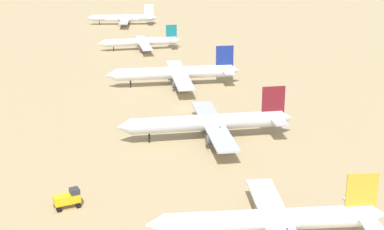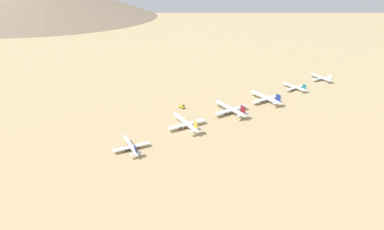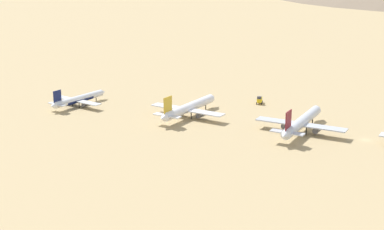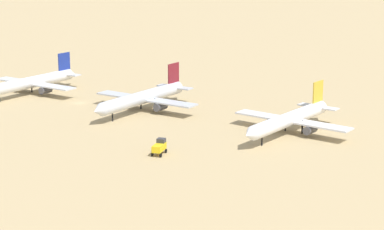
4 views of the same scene
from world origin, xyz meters
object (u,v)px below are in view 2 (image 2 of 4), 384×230
parked_jet_3 (230,109)px  service_truck (182,106)px  parked_jet_0 (321,78)px  parked_jet_5 (131,146)px  parked_jet_2 (266,98)px  parked_jet_4 (186,123)px  parked_jet_1 (294,87)px

parked_jet_3 → service_truck: bearing=45.9°
parked_jet_0 → service_truck: (11.17, 191.58, -1.29)m
parked_jet_3 → parked_jet_5: (-15.60, 106.43, -1.14)m
parked_jet_2 → parked_jet_4: 101.06m
parked_jet_0 → service_truck: 191.91m
service_truck → parked_jet_4: bearing=155.6°
parked_jet_1 → parked_jet_3: bearing=98.1°
parked_jet_2 → parked_jet_3: parked_jet_3 is taller
parked_jet_2 → service_truck: (28.69, 83.52, -2.31)m
parked_jet_3 → parked_jet_4: 51.68m
parked_jet_1 → service_truck: bearing=82.2°
parked_jet_0 → parked_jet_3: size_ratio=0.76×
parked_jet_2 → parked_jet_4: bearing=95.2°
parked_jet_0 → parked_jet_5: 266.35m
parked_jet_3 → parked_jet_5: parked_jet_3 is taller
parked_jet_1 → parked_jet_2: bearing=100.6°
parked_jet_5 → parked_jet_1: bearing=-81.8°
parked_jet_4 → service_truck: parked_jet_4 is taller
parked_jet_4 → service_truck: size_ratio=7.84×
parked_jet_0 → parked_jet_5: parked_jet_5 is taller
parked_jet_3 → parked_jet_4: (-4.52, 51.48, -0.19)m
parked_jet_2 → parked_jet_5: 156.91m
parked_jet_2 → parked_jet_5: bearing=97.4°
parked_jet_1 → parked_jet_2: parked_jet_2 is taller
parked_jet_5 → service_truck: bearing=-55.9°
parked_jet_0 → service_truck: size_ratio=6.19×
parked_jet_0 → parked_jet_2: parked_jet_2 is taller
parked_jet_0 → parked_jet_1: size_ratio=1.02×
parked_jet_1 → parked_jet_5: size_ratio=0.98×
parked_jet_2 → parked_jet_0: bearing=-80.8°
parked_jet_3 → service_truck: size_ratio=8.20×
parked_jet_3 → parked_jet_4: bearing=95.0°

